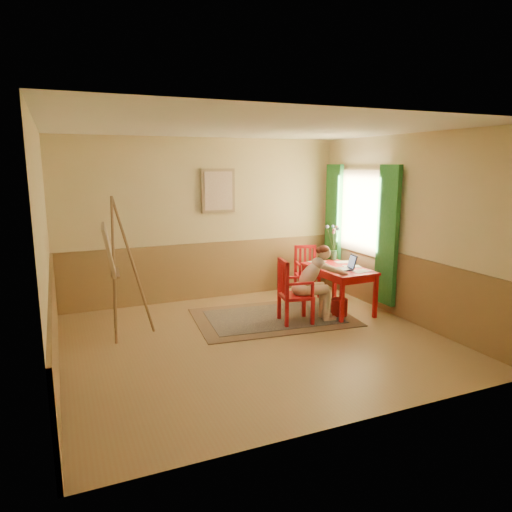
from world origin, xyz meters
name	(u,v)px	position (x,y,z in m)	size (l,w,h in m)	color
room	(255,239)	(0.00, 0.00, 1.40)	(5.04, 4.54, 2.84)	#A58050
wainscot	(234,290)	(0.00, 0.80, 0.50)	(5.00, 4.50, 1.00)	#A27E4F
window	(359,224)	(2.42, 1.10, 1.35)	(0.12, 2.01, 2.20)	white
wall_portrait	(218,191)	(0.25, 2.20, 1.90)	(0.60, 0.05, 0.76)	tan
rug	(273,317)	(0.63, 0.76, 0.01)	(2.55, 1.83, 0.02)	#8C7251
table	(339,273)	(1.76, 0.68, 0.63)	(0.75, 1.22, 0.72)	red
chair_left	(293,292)	(0.79, 0.43, 0.49)	(0.51, 0.50, 0.98)	red
chair_back	(307,271)	(1.74, 1.68, 0.45)	(0.50, 0.51, 0.90)	red
figure	(314,280)	(1.13, 0.39, 0.64)	(0.89, 0.45, 1.17)	beige
laptop	(345,267)	(1.75, 0.51, 0.77)	(0.42, 0.30, 0.24)	#1E2338
papers	(343,265)	(1.91, 0.79, 0.72)	(0.70, 1.16, 0.00)	white
vase	(333,244)	(2.00, 1.24, 1.00)	(0.22, 0.32, 0.62)	#3F724C
wastebasket	(339,307)	(1.63, 0.43, 0.14)	(0.26, 0.26, 0.28)	#AB201E
easel	(112,255)	(-1.70, 0.94, 1.15)	(0.68, 0.87, 1.95)	olive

